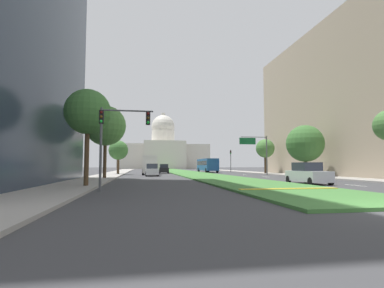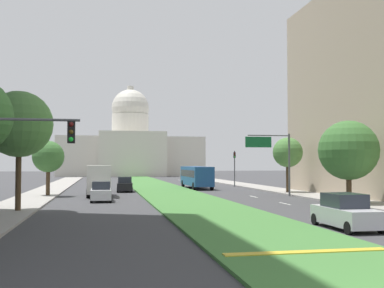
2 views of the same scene
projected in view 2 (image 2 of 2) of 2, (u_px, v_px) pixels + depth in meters
ground_plane at (154, 186)px, 69.15m from camera, size 267.95×267.95×0.00m
grass_median at (158, 188)px, 63.18m from camera, size 7.05×109.61×0.14m
median_curb_nose at (307, 252)px, 17.16m from camera, size 6.35×0.50×0.04m
lane_dashes_right at (228, 191)px, 57.50m from camera, size 0.16×75.43×0.01m
sidewalk_left at (46, 192)px, 54.57m from camera, size 4.00×109.61×0.15m
sidewalk_right at (272, 189)px, 59.83m from camera, size 4.00×109.61×0.15m
capitol_building at (130, 149)px, 128.34m from camera, size 38.62×23.39×24.92m
traffic_light_near_left at (14, 153)px, 17.13m from camera, size 3.34×0.35×5.20m
traffic_light_far_right at (235, 164)px, 67.97m from camera, size 0.28×0.35×5.20m
overhead_guide_sign at (274, 152)px, 48.25m from camera, size 4.88×0.20×6.50m
street_tree_left_mid at (19, 124)px, 32.53m from camera, size 4.65×4.65×8.48m
street_tree_right_mid at (348, 150)px, 38.65m from camera, size 4.95×4.95×6.98m
street_tree_left_far at (48, 157)px, 47.79m from camera, size 3.24×3.24×5.72m
street_tree_right_far at (288, 153)px, 52.97m from camera, size 3.40×3.40×6.36m
sedan_lead_stopped at (346, 212)px, 24.29m from camera, size 1.98×4.56×1.84m
sedan_midblock at (101, 192)px, 41.73m from camera, size 1.83×4.32×1.80m
sedan_distant at (125, 185)px, 55.47m from camera, size 2.02×4.19×1.80m
box_truck_delivery at (99, 180)px, 47.66m from camera, size 2.40×6.40×3.20m
city_bus at (196, 175)px, 63.19m from camera, size 2.62×11.00×2.95m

